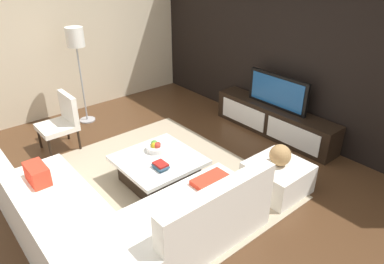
# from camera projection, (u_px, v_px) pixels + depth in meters

# --- Properties ---
(ground_plane) EXTENTS (14.00, 14.00, 0.00)m
(ground_plane) POSITION_uv_depth(u_px,v_px,m) (158.00, 188.00, 4.70)
(ground_plane) COLOR #4C301C
(feature_wall_back) EXTENTS (6.40, 0.12, 2.80)m
(feature_wall_back) POSITION_uv_depth(u_px,v_px,m) (294.00, 50.00, 5.59)
(feature_wall_back) COLOR black
(feature_wall_back) RESTS_ON ground
(side_wall_left) EXTENTS (0.12, 5.20, 2.80)m
(side_wall_left) POSITION_uv_depth(u_px,v_px,m) (60.00, 38.00, 6.34)
(side_wall_left) COLOR beige
(side_wall_left) RESTS_ON ground
(area_rug) EXTENTS (3.09, 2.81, 0.01)m
(area_rug) POSITION_uv_depth(u_px,v_px,m) (153.00, 184.00, 4.77)
(area_rug) COLOR tan
(area_rug) RESTS_ON ground
(media_console) EXTENTS (2.26, 0.43, 0.50)m
(media_console) POSITION_uv_depth(u_px,v_px,m) (274.00, 121.00, 5.95)
(media_console) COLOR black
(media_console) RESTS_ON ground
(television) EXTENTS (1.12, 0.06, 0.55)m
(television) POSITION_uv_depth(u_px,v_px,m) (277.00, 91.00, 5.71)
(television) COLOR black
(television) RESTS_ON media_console
(sectional_couch) EXTENTS (2.36, 2.31, 0.81)m
(sectional_couch) POSITION_uv_depth(u_px,v_px,m) (115.00, 221.00, 3.73)
(sectional_couch) COLOR white
(sectional_couch) RESTS_ON ground
(coffee_table) EXTENTS (1.00, 1.01, 0.38)m
(coffee_table) POSITION_uv_depth(u_px,v_px,m) (159.00, 170.00, 4.74)
(coffee_table) COLOR black
(coffee_table) RESTS_ON ground
(accent_chair_near) EXTENTS (0.53, 0.54, 0.87)m
(accent_chair_near) POSITION_uv_depth(u_px,v_px,m) (62.00, 119.00, 5.46)
(accent_chair_near) COLOR black
(accent_chair_near) RESTS_ON ground
(floor_lamp) EXTENTS (0.29, 0.29, 1.69)m
(floor_lamp) POSITION_uv_depth(u_px,v_px,m) (76.00, 44.00, 5.88)
(floor_lamp) COLOR #A5A5AA
(floor_lamp) RESTS_ON ground
(ottoman) EXTENTS (0.70, 0.70, 0.40)m
(ottoman) POSITION_uv_depth(u_px,v_px,m) (277.00, 177.00, 4.58)
(ottoman) COLOR white
(ottoman) RESTS_ON ground
(fruit_bowl) EXTENTS (0.28, 0.28, 0.14)m
(fruit_bowl) POSITION_uv_depth(u_px,v_px,m) (156.00, 147.00, 4.81)
(fruit_bowl) COLOR silver
(fruit_bowl) RESTS_ON coffee_table
(decorative_ball) EXTENTS (0.27, 0.27, 0.27)m
(decorative_ball) POSITION_uv_depth(u_px,v_px,m) (280.00, 155.00, 4.42)
(decorative_ball) COLOR #AD8451
(decorative_ball) RESTS_ON ottoman
(book_stack) EXTENTS (0.21, 0.15, 0.08)m
(book_stack) POSITION_uv_depth(u_px,v_px,m) (161.00, 166.00, 4.42)
(book_stack) COLOR #2D516B
(book_stack) RESTS_ON coffee_table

